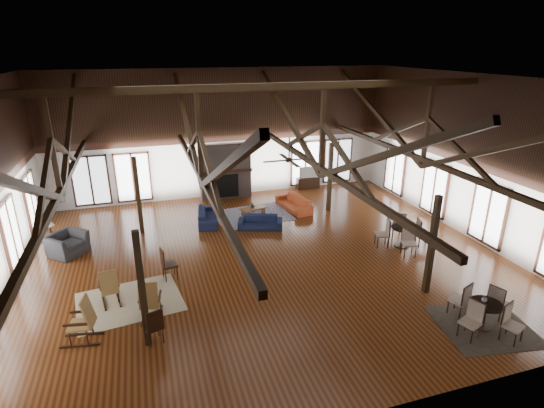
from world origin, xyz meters
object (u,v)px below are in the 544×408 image
object	(u,v)px
sofa_orange	(294,203)
cafe_table_far	(403,233)
sofa_navy_front	(260,222)
cafe_table_near	(485,311)
sofa_navy_left	(208,216)
armchair	(67,244)
coffee_table	(253,209)
tv_console	(308,183)

from	to	relation	value
sofa_orange	cafe_table_far	world-z (taller)	cafe_table_far
sofa_navy_front	cafe_table_near	xyz separation A→B (m)	(3.80, -7.89, 0.23)
sofa_navy_left	armchair	bearing A→B (deg)	113.73
coffee_table	tv_console	distance (m)	4.73
sofa_navy_left	armchair	world-z (taller)	armchair
sofa_navy_left	sofa_orange	world-z (taller)	sofa_orange
cafe_table_far	armchair	bearing A→B (deg)	165.75
sofa_orange	armchair	world-z (taller)	armchair
sofa_navy_front	sofa_orange	bearing A→B (deg)	56.59
tv_console	coffee_table	bearing A→B (deg)	-141.21
sofa_navy_front	sofa_navy_left	xyz separation A→B (m)	(-1.93, 1.22, 0.02)
sofa_orange	cafe_table_far	size ratio (longest dim) A/B	1.01
cafe_table_near	tv_console	distance (m)	12.14
sofa_orange	cafe_table_near	xyz separation A→B (m)	(1.80, -9.47, 0.19)
tv_console	sofa_navy_left	bearing A→B (deg)	-151.87
coffee_table	cafe_table_far	xyz separation A→B (m)	(4.47, -4.39, 0.17)
sofa_orange	armchair	bearing A→B (deg)	-89.49
armchair	sofa_orange	bearing A→B (deg)	-37.17
cafe_table_far	tv_console	xyz separation A→B (m)	(-0.78, 7.36, -0.23)
armchair	sofa_navy_left	bearing A→B (deg)	-33.06
sofa_navy_left	cafe_table_near	size ratio (longest dim) A/B	1.00
sofa_navy_front	coffee_table	size ratio (longest dim) A/B	1.49
sofa_orange	armchair	size ratio (longest dim) A/B	1.72
sofa_navy_front	cafe_table_near	bearing A→B (deg)	-45.99
tv_console	sofa_navy_front	bearing A→B (deg)	-131.30
sofa_navy_left	cafe_table_near	bearing A→B (deg)	-139.04
sofa_navy_left	cafe_table_near	world-z (taller)	cafe_table_near
sofa_navy_front	tv_console	xyz separation A→B (m)	(3.73, 4.24, 0.03)
cafe_table_near	tv_console	world-z (taller)	cafe_table_near
sofa_navy_left	coffee_table	distance (m)	1.98
coffee_table	armchair	world-z (taller)	armchair
coffee_table	cafe_table_near	xyz separation A→B (m)	(3.76, -9.17, 0.14)
sofa_orange	tv_console	xyz separation A→B (m)	(1.73, 2.66, -0.01)
sofa_navy_left	sofa_orange	bearing A→B (deg)	-75.95
coffee_table	tv_console	size ratio (longest dim) A/B	1.02
sofa_navy_left	armchair	distance (m)	5.36
sofa_navy_left	coffee_table	size ratio (longest dim) A/B	1.61
sofa_navy_front	sofa_navy_left	bearing A→B (deg)	166.04
sofa_navy_left	tv_console	xyz separation A→B (m)	(5.66, 3.03, 0.01)
sofa_navy_left	cafe_table_near	xyz separation A→B (m)	(5.73, -9.11, 0.21)
coffee_table	tv_console	xyz separation A→B (m)	(3.69, 2.96, -0.06)
cafe_table_near	coffee_table	bearing A→B (deg)	112.27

